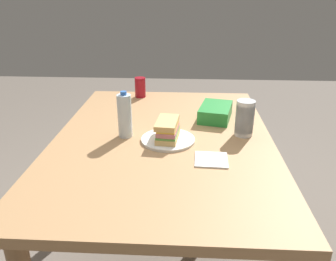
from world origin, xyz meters
TOP-DOWN VIEW (x-y plane):
  - dining_table at (0.00, 0.00)m, footprint 1.40×0.99m
  - paper_plate at (-0.04, -0.02)m, footprint 0.24×0.24m
  - sandwich at (-0.04, -0.02)m, footprint 0.19×0.11m
  - soda_can_red at (0.59, 0.18)m, footprint 0.07×0.07m
  - chip_bag at (0.25, -0.26)m, footprint 0.26×0.20m
  - water_bottle_tall at (0.00, 0.17)m, footprint 0.06×0.06m
  - plastic_cup_stack at (0.04, -0.37)m, footprint 0.08×0.08m
  - paper_napkin at (-0.21, -0.21)m, footprint 0.14×0.14m

SIDE VIEW (x-z plane):
  - dining_table at x=0.00m, z-range 0.29..1.06m
  - paper_napkin at x=-0.21m, z-range 0.77..0.78m
  - paper_plate at x=-0.04m, z-range 0.77..0.79m
  - chip_bag at x=0.25m, z-range 0.77..0.84m
  - sandwich at x=-0.04m, z-range 0.79..0.87m
  - soda_can_red at x=0.59m, z-range 0.77..0.90m
  - plastic_cup_stack at x=0.04m, z-range 0.77..0.94m
  - water_bottle_tall at x=0.00m, z-range 0.77..0.98m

